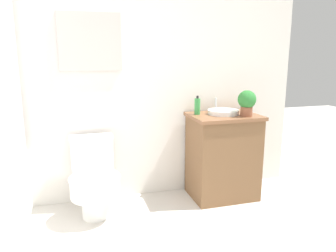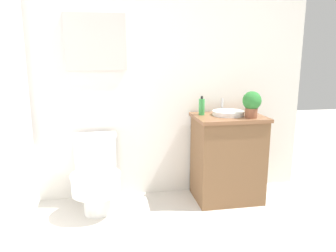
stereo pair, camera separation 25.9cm
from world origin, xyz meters
The scene contains 6 objects.
wall_back centered at (0.00, 2.05, 1.25)m, with size 3.57×0.07×2.50m.
toilet centered at (-0.20, 1.75, 0.32)m, with size 0.40×0.54×0.64m.
vanity centered at (0.97, 1.77, 0.39)m, with size 0.61×0.47×0.78m.
sink centered at (0.97, 1.80, 0.80)m, with size 0.28×0.32×0.13m.
soap_bottle centered at (0.74, 1.85, 0.86)m, with size 0.05×0.05×0.17m.
potted_plant centered at (1.12, 1.65, 0.91)m, with size 0.16×0.16×0.23m.
Camera 2 is at (-0.07, -0.92, 1.32)m, focal length 35.00 mm.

